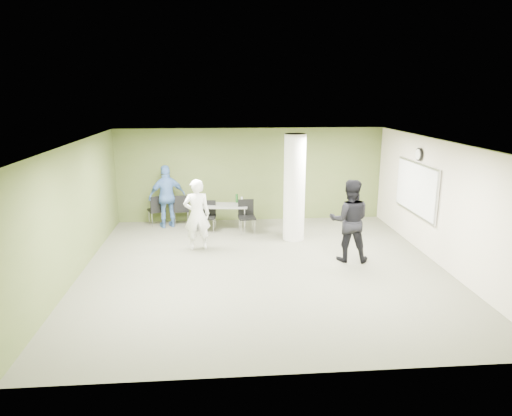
{
  "coord_description": "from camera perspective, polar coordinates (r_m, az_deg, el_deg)",
  "views": [
    {
      "loc": [
        -0.96,
        -9.54,
        3.83
      ],
      "look_at": [
        -0.09,
        1.0,
        1.13
      ],
      "focal_mm": 32.0,
      "sensor_mm": 36.0,
      "label": 1
    }
  ],
  "objects": [
    {
      "name": "ceiling",
      "position": [
        9.64,
        1.03,
        8.19
      ],
      "size": [
        8.0,
        8.0,
        0.0
      ],
      "primitive_type": "plane",
      "rotation": [
        3.14,
        0.0,
        0.0
      ],
      "color": "white",
      "rests_on": "wall_back"
    },
    {
      "name": "wall_back",
      "position": [
        13.79,
        -0.66,
        4.17
      ],
      "size": [
        8.0,
        2.8,
        0.02
      ],
      "primitive_type": "cube",
      "rotation": [
        1.57,
        0.0,
        0.0
      ],
      "color": "#51602D",
      "rests_on": "floor"
    },
    {
      "name": "chair_back_right",
      "position": [
        13.53,
        -9.35,
        0.05
      ],
      "size": [
        0.5,
        0.5,
        0.92
      ],
      "rotation": [
        0.0,
        0.0,
        3.23
      ],
      "color": "black",
      "rests_on": "floor"
    },
    {
      "name": "chair_table_left",
      "position": [
        12.91,
        -6.0,
        -0.71
      ],
      "size": [
        0.48,
        0.48,
        0.86
      ],
      "rotation": [
        0.0,
        0.0,
        -0.12
      ],
      "color": "black",
      "rests_on": "floor"
    },
    {
      "name": "chair_back_left",
      "position": [
        13.64,
        -12.26,
        -0.01
      ],
      "size": [
        0.59,
        0.59,
        0.91
      ],
      "rotation": [
        0.0,
        0.0,
        3.52
      ],
      "color": "black",
      "rests_on": "floor"
    },
    {
      "name": "wall_clock",
      "position": [
        11.89,
        19.7,
        6.34
      ],
      "size": [
        0.06,
        0.32,
        0.32
      ],
      "color": "black",
      "rests_on": "wall_right_cream"
    },
    {
      "name": "man_black",
      "position": [
        10.69,
        11.6,
        -1.55
      ],
      "size": [
        1.06,
        0.9,
        1.92
      ],
      "primitive_type": "imported",
      "rotation": [
        0.0,
        0.0,
        2.94
      ],
      "color": "black",
      "rests_on": "floor"
    },
    {
      "name": "whiteboard",
      "position": [
        12.02,
        19.35,
        2.33
      ],
      "size": [
        0.05,
        2.3,
        1.3
      ],
      "color": "silver",
      "rests_on": "wall_right_cream"
    },
    {
      "name": "wall_left",
      "position": [
        10.3,
        -21.74,
        -0.36
      ],
      "size": [
        0.02,
        8.0,
        2.8
      ],
      "primitive_type": "cube",
      "color": "#51602D",
      "rests_on": "floor"
    },
    {
      "name": "wastebasket",
      "position": [
        13.15,
        -7.55,
        -2.0
      ],
      "size": [
        0.28,
        0.28,
        0.32
      ],
      "primitive_type": "cylinder",
      "color": "#4C4C4C",
      "rests_on": "floor"
    },
    {
      "name": "floor",
      "position": [
        10.32,
        0.96,
        -7.46
      ],
      "size": [
        8.0,
        8.0,
        0.0
      ],
      "primitive_type": "plane",
      "color": "#595846",
      "rests_on": "ground"
    },
    {
      "name": "woman_white",
      "position": [
        11.32,
        -7.39,
        -0.84
      ],
      "size": [
        0.71,
        0.52,
        1.79
      ],
      "primitive_type": "imported",
      "rotation": [
        0.0,
        0.0,
        3.29
      ],
      "color": "white",
      "rests_on": "floor"
    },
    {
      "name": "column",
      "position": [
        11.95,
        4.82,
        2.54
      ],
      "size": [
        0.56,
        0.56,
        2.8
      ],
      "primitive_type": "cylinder",
      "color": "silver",
      "rests_on": "floor"
    },
    {
      "name": "wall_right_cream",
      "position": [
        11.02,
        22.16,
        0.51
      ],
      "size": [
        0.02,
        8.0,
        2.8
      ],
      "primitive_type": "cube",
      "color": "beige",
      "rests_on": "floor"
    },
    {
      "name": "folding_table",
      "position": [
        12.98,
        -4.29,
        0.19
      ],
      "size": [
        1.57,
        0.82,
        0.97
      ],
      "rotation": [
        0.0,
        0.0,
        -0.11
      ],
      "color": "gray",
      "rests_on": "floor"
    },
    {
      "name": "man_blue",
      "position": [
        13.35,
        -11.04,
        1.42
      ],
      "size": [
        1.15,
        0.8,
        1.82
      ],
      "primitive_type": "imported",
      "rotation": [
        0.0,
        0.0,
        3.51
      ],
      "color": "#466FAF",
      "rests_on": "floor"
    },
    {
      "name": "chair_table_right",
      "position": [
        12.68,
        -1.19,
        -0.72
      ],
      "size": [
        0.49,
        0.49,
        0.92
      ],
      "rotation": [
        0.0,
        0.0,
        0.08
      ],
      "color": "black",
      "rests_on": "floor"
    }
  ]
}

